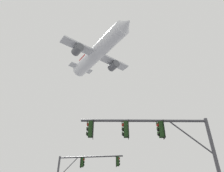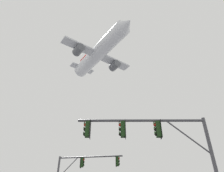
# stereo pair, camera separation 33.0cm
# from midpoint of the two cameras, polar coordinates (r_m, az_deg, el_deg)

# --- Properties ---
(signal_pole_near) EXTENTS (7.38, 0.56, 5.88)m
(signal_pole_near) POSITION_cam_midpoint_polar(r_m,az_deg,el_deg) (11.96, 12.62, -14.34)
(signal_pole_near) COLOR #4C4C51
(signal_pole_near) RESTS_ON ground
(signal_pole_far) EXTENTS (6.69, 1.04, 6.22)m
(signal_pole_far) POSITION_cam_midpoint_polar(r_m,az_deg,el_deg) (22.41, -8.38, -22.39)
(signal_pole_far) COLOR #4C4C51
(signal_pole_far) RESTS_ON ground
(airplane) EXTENTS (18.29, 22.51, 7.05)m
(airplane) POSITION_cam_midpoint_polar(r_m,az_deg,el_deg) (54.75, -3.48, 9.33)
(airplane) COLOR white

